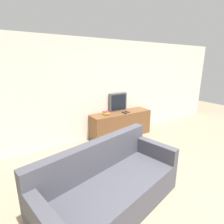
% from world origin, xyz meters
% --- Properties ---
extents(ground_plane, '(14.00, 14.00, 0.00)m').
position_xyz_m(ground_plane, '(0.00, 0.00, 0.00)').
color(ground_plane, gray).
extents(wall_back, '(9.00, 0.06, 2.60)m').
position_xyz_m(wall_back, '(0.00, 3.03, 1.30)').
color(wall_back, silver).
rests_on(wall_back, ground_plane).
extents(tv_stand, '(1.75, 0.49, 0.69)m').
position_xyz_m(tv_stand, '(0.53, 2.74, 0.35)').
color(tv_stand, brown).
rests_on(tv_stand, ground_plane).
extents(television, '(0.55, 0.09, 0.51)m').
position_xyz_m(television, '(0.55, 2.94, 0.95)').
color(television, '#4C4C51').
rests_on(television, tv_stand).
extents(couch, '(2.24, 1.33, 0.92)m').
position_xyz_m(couch, '(-1.05, 0.69, 0.31)').
color(couch, '#474751').
rests_on(couch, ground_plane).
extents(book_stack, '(0.16, 0.22, 0.09)m').
position_xyz_m(book_stack, '(0.06, 2.76, 0.74)').
color(book_stack, gold).
rests_on(book_stack, tv_stand).
extents(remote_on_stand, '(0.06, 0.16, 0.02)m').
position_xyz_m(remote_on_stand, '(0.67, 2.66, 0.71)').
color(remote_on_stand, '#2D2D2D').
rests_on(remote_on_stand, tv_stand).
extents(remote_secondary, '(0.05, 0.18, 0.02)m').
position_xyz_m(remote_secondary, '(0.55, 2.62, 0.71)').
color(remote_secondary, black).
rests_on(remote_secondary, tv_stand).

